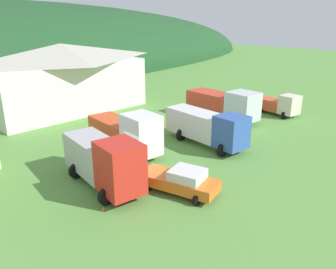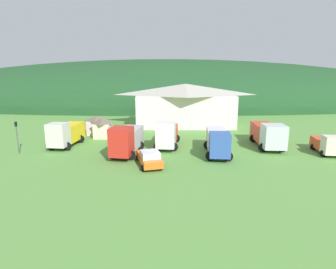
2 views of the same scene
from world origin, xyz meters
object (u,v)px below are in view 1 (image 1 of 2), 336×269
object	(u,v)px
crane_truck_red	(104,160)
traffic_cone_mid_row	(99,172)
depot_building	(63,77)
traffic_cone_near_pickup	(103,210)
box_truck_blue	(208,126)
heavy_rig_white	(127,132)
tow_truck_silver	(225,104)
service_pickup_orange	(181,180)
light_truck_cream	(279,104)

from	to	relation	value
crane_truck_red	traffic_cone_mid_row	bearing A→B (deg)	164.20
depot_building	traffic_cone_near_pickup	xyz separation A→B (m)	(-9.86, -21.64, -3.96)
crane_truck_red	box_truck_blue	world-z (taller)	crane_truck_red
heavy_rig_white	tow_truck_silver	size ratio (longest dim) A/B	0.95
depot_building	box_truck_blue	world-z (taller)	depot_building
box_truck_blue	traffic_cone_near_pickup	bearing A→B (deg)	-74.45
box_truck_blue	service_pickup_orange	world-z (taller)	box_truck_blue
crane_truck_red	tow_truck_silver	world-z (taller)	crane_truck_red
box_truck_blue	tow_truck_silver	world-z (taller)	tow_truck_silver
crane_truck_red	traffic_cone_mid_row	distance (m)	3.05
box_truck_blue	tow_truck_silver	xyz separation A→B (m)	(7.15, 3.39, 0.08)
box_truck_blue	traffic_cone_mid_row	xyz separation A→B (m)	(-9.78, 2.08, -1.71)
tow_truck_silver	traffic_cone_mid_row	bearing A→B (deg)	-81.85
depot_building	service_pickup_orange	size ratio (longest dim) A/B	3.46
depot_building	heavy_rig_white	world-z (taller)	depot_building
tow_truck_silver	traffic_cone_near_pickup	xyz separation A→B (m)	(-19.70, -5.76, -1.79)
heavy_rig_white	service_pickup_orange	distance (m)	7.87
tow_truck_silver	light_truck_cream	world-z (taller)	tow_truck_silver
depot_building	traffic_cone_near_pickup	distance (m)	24.10
tow_truck_silver	crane_truck_red	bearing A→B (deg)	-75.22
heavy_rig_white	tow_truck_silver	distance (m)	13.11
service_pickup_orange	traffic_cone_near_pickup	bearing A→B (deg)	-124.65
crane_truck_red	light_truck_cream	size ratio (longest dim) A/B	1.43
light_truck_cream	traffic_cone_mid_row	world-z (taller)	light_truck_cream
depot_building	traffic_cone_mid_row	xyz separation A→B (m)	(-7.09, -17.18, -3.96)
heavy_rig_white	traffic_cone_mid_row	size ratio (longest dim) A/B	14.80
crane_truck_red	service_pickup_orange	xyz separation A→B (m)	(2.93, -3.98, -1.07)
tow_truck_silver	service_pickup_orange	size ratio (longest dim) A/B	1.56
crane_truck_red	heavy_rig_white	xyz separation A→B (m)	(4.78, 3.61, -0.12)
heavy_rig_white	service_pickup_orange	size ratio (longest dim) A/B	1.48
light_truck_cream	heavy_rig_white	bearing A→B (deg)	-91.96
depot_building	traffic_cone_near_pickup	world-z (taller)	depot_building
traffic_cone_near_pickup	traffic_cone_mid_row	xyz separation A→B (m)	(2.77, 4.45, 0.00)
box_truck_blue	light_truck_cream	size ratio (longest dim) A/B	1.52
depot_building	light_truck_cream	bearing A→B (deg)	-50.31
crane_truck_red	traffic_cone_near_pickup	distance (m)	3.47
traffic_cone_near_pickup	crane_truck_red	bearing A→B (deg)	51.45
heavy_rig_white	traffic_cone_near_pickup	size ratio (longest dim) A/B	17.81
crane_truck_red	light_truck_cream	world-z (taller)	crane_truck_red
depot_building	traffic_cone_mid_row	size ratio (longest dim) A/B	34.48
traffic_cone_near_pickup	traffic_cone_mid_row	size ratio (longest dim) A/B	0.83
traffic_cone_near_pickup	service_pickup_orange	bearing A→B (deg)	-19.84
crane_truck_red	traffic_cone_mid_row	xyz separation A→B (m)	(0.96, 2.18, -1.90)
tow_truck_silver	traffic_cone_mid_row	xyz separation A→B (m)	(-16.93, -1.30, -1.79)
box_truck_blue	traffic_cone_mid_row	world-z (taller)	box_truck_blue
light_truck_cream	traffic_cone_mid_row	bearing A→B (deg)	-86.81
light_truck_cream	service_pickup_orange	distance (m)	21.39
heavy_rig_white	service_pickup_orange	bearing A→B (deg)	-8.26
heavy_rig_white	box_truck_blue	size ratio (longest dim) A/B	0.99
heavy_rig_white	service_pickup_orange	world-z (taller)	heavy_rig_white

